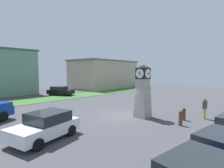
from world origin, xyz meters
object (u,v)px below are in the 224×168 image
at_px(clock_tower, 143,93).
at_px(pedestrian_near_bench, 205,107).
at_px(car_far_lot, 46,125).
at_px(bollard_mid_row, 181,118).
at_px(car_silver_hatch, 60,91).
at_px(bollard_near_tower, 184,114).

relative_size(clock_tower, pedestrian_near_bench, 2.58).
bearing_deg(car_far_lot, clock_tower, -8.99).
bearing_deg(pedestrian_near_bench, bollard_mid_row, 167.71).
xyz_separation_m(car_far_lot, car_silver_hatch, (9.75, 15.76, -0.04)).
xyz_separation_m(bollard_mid_row, car_silver_hatch, (1.90, 20.33, 0.19)).
height_order(bollard_near_tower, car_silver_hatch, car_silver_hatch).
bearing_deg(car_silver_hatch, bollard_near_tower, -90.98).
height_order(bollard_mid_row, car_silver_hatch, car_silver_hatch).
distance_m(clock_tower, bollard_near_tower, 3.63).
bearing_deg(bollard_near_tower, car_silver_hatch, 89.02).
bearing_deg(pedestrian_near_bench, clock_tower, 127.15).
xyz_separation_m(bollard_near_tower, pedestrian_near_bench, (1.56, -1.07, 0.48)).
xyz_separation_m(clock_tower, bollard_mid_row, (-0.09, -3.32, -1.51)).
relative_size(car_far_lot, pedestrian_near_bench, 2.43).
relative_size(bollard_mid_row, car_silver_hatch, 0.25).
height_order(car_silver_hatch, pedestrian_near_bench, pedestrian_near_bench).
bearing_deg(pedestrian_near_bench, car_silver_hatch, 93.32).
height_order(bollard_near_tower, car_far_lot, car_far_lot).
bearing_deg(bollard_near_tower, pedestrian_near_bench, -34.27).
relative_size(car_far_lot, car_silver_hatch, 0.94).
xyz_separation_m(bollard_mid_row, pedestrian_near_bench, (3.12, -0.68, 0.43)).
bearing_deg(car_silver_hatch, car_far_lot, -121.75).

